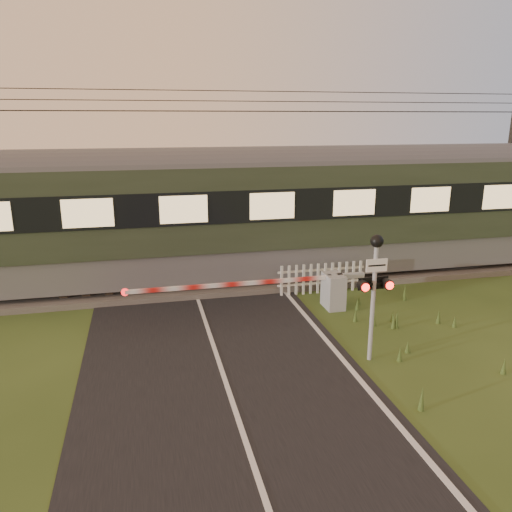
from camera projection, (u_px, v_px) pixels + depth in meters
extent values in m
plane|color=#30441A|center=(224.00, 379.00, 10.50)|extent=(160.00, 160.00, 0.00)
cube|color=black|center=(224.00, 378.00, 10.50)|extent=(6.00, 140.00, 0.02)
cube|color=#47423D|center=(192.00, 281.00, 16.59)|extent=(140.00, 3.40, 0.24)
cube|color=slate|center=(194.00, 282.00, 15.86)|extent=(140.00, 0.08, 0.14)
cube|color=slate|center=(190.00, 269.00, 17.21)|extent=(140.00, 0.08, 0.14)
cube|color=#2D2116|center=(192.00, 277.00, 16.56)|extent=(0.24, 2.20, 0.06)
cylinder|color=black|center=(187.00, 111.00, 14.85)|extent=(120.00, 0.02, 0.02)
cylinder|color=black|center=(185.00, 111.00, 15.42)|extent=(120.00, 0.02, 0.02)
cylinder|color=black|center=(185.00, 90.00, 14.97)|extent=(120.00, 0.02, 0.02)
cylinder|color=black|center=(186.00, 101.00, 15.05)|extent=(120.00, 0.02, 0.02)
cube|color=slate|center=(260.00, 254.00, 16.89)|extent=(20.58, 2.72, 1.02)
cube|color=#273221|center=(260.00, 202.00, 16.41)|extent=(21.43, 2.96, 2.55)
cylinder|color=#4C4C4F|center=(261.00, 163.00, 16.07)|extent=(21.43, 1.04, 1.04)
cube|color=#FFD893|center=(272.00, 206.00, 14.94)|extent=(18.43, 0.04, 0.80)
cube|color=gray|center=(333.00, 291.00, 14.32)|extent=(0.50, 0.77, 1.00)
cylinder|color=gray|center=(329.00, 291.00, 14.29)|extent=(0.11, 0.11, 1.00)
cube|color=gray|center=(350.00, 276.00, 14.32)|extent=(0.82, 0.15, 0.15)
cube|color=red|center=(232.00, 284.00, 13.57)|extent=(5.65, 0.10, 0.10)
cylinder|color=red|center=(125.00, 292.00, 12.96)|extent=(0.20, 0.04, 0.20)
cylinder|color=gray|center=(373.00, 305.00, 10.99)|extent=(0.10, 0.10, 2.65)
cube|color=white|center=(377.00, 265.00, 10.69)|extent=(0.49, 0.03, 0.28)
sphere|color=black|center=(377.00, 241.00, 10.60)|extent=(0.28, 0.28, 0.28)
cube|color=black|center=(374.00, 284.00, 10.86)|extent=(0.66, 0.05, 0.05)
cylinder|color=#FF140C|center=(366.00, 288.00, 10.63)|extent=(0.18, 0.02, 0.18)
cylinder|color=#FF140C|center=(390.00, 286.00, 10.75)|extent=(0.18, 0.02, 0.18)
cube|color=black|center=(373.00, 283.00, 10.91)|extent=(0.71, 0.02, 0.28)
cube|color=silver|center=(321.00, 283.00, 15.60)|extent=(2.82, 0.04, 0.06)
cube|color=silver|center=(321.00, 270.00, 15.48)|extent=(2.82, 0.04, 0.06)
cube|color=#2D2D30|center=(508.00, 169.00, 20.83)|extent=(0.20, 0.20, 6.44)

